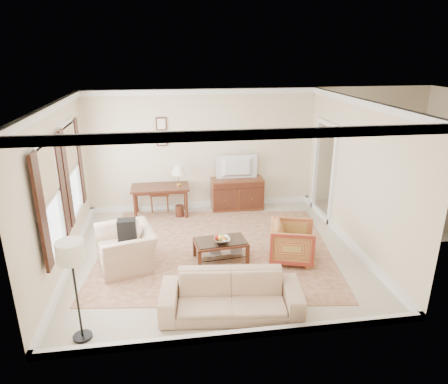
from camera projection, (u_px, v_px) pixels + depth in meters
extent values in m
cube|color=beige|center=(216.00, 253.00, 7.78)|extent=(5.50, 5.00, 0.01)
cube|color=white|center=(215.00, 102.00, 6.80)|extent=(5.50, 5.00, 0.01)
cube|color=beige|center=(202.00, 150.00, 9.61)|extent=(5.50, 0.01, 2.90)
cube|color=beige|center=(241.00, 245.00, 4.96)|extent=(5.50, 0.01, 2.90)
cube|color=beige|center=(58.00, 190.00, 6.91)|extent=(0.01, 5.00, 2.90)
cube|color=beige|center=(357.00, 176.00, 7.67)|extent=(0.01, 5.00, 2.90)
cube|color=beige|center=(388.00, 217.00, 9.44)|extent=(3.00, 2.70, 0.01)
cube|color=brown|center=(216.00, 249.00, 7.94)|extent=(4.92, 4.37, 0.01)
cube|color=#492215|center=(160.00, 187.00, 9.32)|extent=(1.33, 0.67, 0.05)
cylinder|color=#492215|center=(135.00, 207.00, 9.12)|extent=(0.07, 0.07, 0.68)
cylinder|color=#492215|center=(186.00, 204.00, 9.29)|extent=(0.07, 0.07, 0.68)
cylinder|color=#492215|center=(136.00, 199.00, 9.60)|extent=(0.07, 0.07, 0.68)
cylinder|color=#492215|center=(185.00, 197.00, 9.76)|extent=(0.07, 0.07, 0.68)
cube|color=brown|center=(237.00, 194.00, 9.83)|extent=(1.26, 0.49, 0.78)
imported|color=black|center=(238.00, 160.00, 9.52)|extent=(0.95, 0.54, 0.12)
cube|color=#492215|center=(221.00, 242.00, 7.41)|extent=(1.01, 0.66, 0.04)
cube|color=silver|center=(221.00, 241.00, 7.40)|extent=(0.95, 0.59, 0.01)
cube|color=silver|center=(221.00, 253.00, 7.48)|extent=(0.93, 0.57, 0.02)
cube|color=#492215|center=(200.00, 260.00, 7.13)|extent=(0.07, 0.07, 0.37)
cube|color=#492215|center=(248.00, 254.00, 7.34)|extent=(0.07, 0.07, 0.37)
cube|color=#492215|center=(195.00, 248.00, 7.59)|extent=(0.07, 0.07, 0.37)
cube|color=#492215|center=(240.00, 242.00, 7.80)|extent=(0.07, 0.07, 0.37)
imported|color=silver|center=(222.00, 239.00, 7.32)|extent=(0.42, 0.42, 0.10)
imported|color=brown|center=(209.00, 253.00, 7.46)|extent=(0.28, 0.08, 0.38)
imported|color=brown|center=(230.00, 250.00, 7.55)|extent=(0.28, 0.03, 0.38)
imported|color=maroon|center=(292.00, 240.00, 7.40)|extent=(0.93, 0.97, 0.81)
imported|color=tan|center=(126.00, 242.00, 7.17)|extent=(0.98, 1.25, 0.96)
cube|color=black|center=(127.00, 228.00, 7.13)|extent=(0.36, 0.39, 0.40)
imported|color=tan|center=(231.00, 290.00, 5.88)|extent=(2.14, 0.84, 0.81)
cylinder|color=black|center=(83.00, 337.00, 5.49)|extent=(0.26, 0.26, 0.04)
cylinder|color=black|center=(77.00, 299.00, 5.28)|extent=(0.03, 0.03, 1.23)
cylinder|color=silver|center=(70.00, 252.00, 5.05)|extent=(0.36, 0.36, 0.28)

